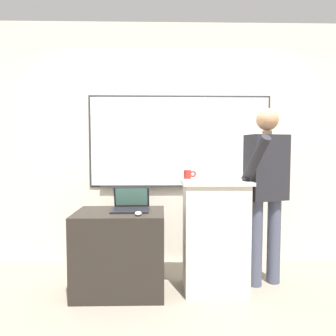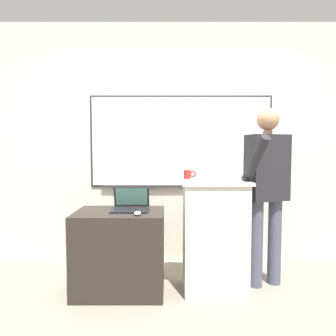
# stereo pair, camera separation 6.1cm
# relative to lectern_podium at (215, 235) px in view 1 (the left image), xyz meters

# --- Properties ---
(ground_plane) EXTENTS (30.00, 30.00, 0.00)m
(ground_plane) POSITION_rel_lectern_podium_xyz_m (-0.39, -0.47, -0.53)
(ground_plane) COLOR gray
(back_wall) EXTENTS (6.40, 0.17, 2.80)m
(back_wall) POSITION_rel_lectern_podium_xyz_m (-0.39, 0.81, 0.87)
(back_wall) COLOR beige
(back_wall) RESTS_ON ground_plane
(lectern_podium) EXTENTS (0.63, 0.46, 1.05)m
(lectern_podium) POSITION_rel_lectern_podium_xyz_m (0.00, 0.00, 0.00)
(lectern_podium) COLOR beige
(lectern_podium) RESTS_ON ground_plane
(side_desk) EXTENTS (0.82, 0.56, 0.76)m
(side_desk) POSITION_rel_lectern_podium_xyz_m (-0.89, -0.01, -0.15)
(side_desk) COLOR #28231E
(side_desk) RESTS_ON ground_plane
(person_presenter) EXTENTS (0.56, 0.63, 1.73)m
(person_presenter) POSITION_rel_lectern_podium_xyz_m (0.52, 0.10, 0.47)
(person_presenter) COLOR #474C60
(person_presenter) RESTS_ON ground_plane
(laptop) EXTENTS (0.35, 0.28, 0.21)m
(laptop) POSITION_rel_lectern_podium_xyz_m (-0.80, 0.05, 0.29)
(laptop) COLOR black
(laptop) RESTS_ON side_desk
(wireless_keyboard) EXTENTS (0.45, 0.12, 0.02)m
(wireless_keyboard) POSITION_rel_lectern_podium_xyz_m (-0.00, -0.06, 0.53)
(wireless_keyboard) COLOR beige
(wireless_keyboard) RESTS_ON lectern_podium
(computer_mouse_by_laptop) EXTENTS (0.06, 0.10, 0.03)m
(computer_mouse_by_laptop) POSITION_rel_lectern_podium_xyz_m (-0.71, -0.18, 0.25)
(computer_mouse_by_laptop) COLOR silver
(computer_mouse_by_laptop) RESTS_ON side_desk
(computer_mouse_by_keyboard) EXTENTS (0.06, 0.10, 0.03)m
(computer_mouse_by_keyboard) POSITION_rel_lectern_podium_xyz_m (0.26, -0.06, 0.54)
(computer_mouse_by_keyboard) COLOR black
(computer_mouse_by_keyboard) RESTS_ON lectern_podium
(coffee_mug) EXTENTS (0.12, 0.07, 0.09)m
(coffee_mug) POSITION_rel_lectern_podium_xyz_m (-0.24, 0.16, 0.56)
(coffee_mug) COLOR maroon
(coffee_mug) RESTS_ON lectern_podium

